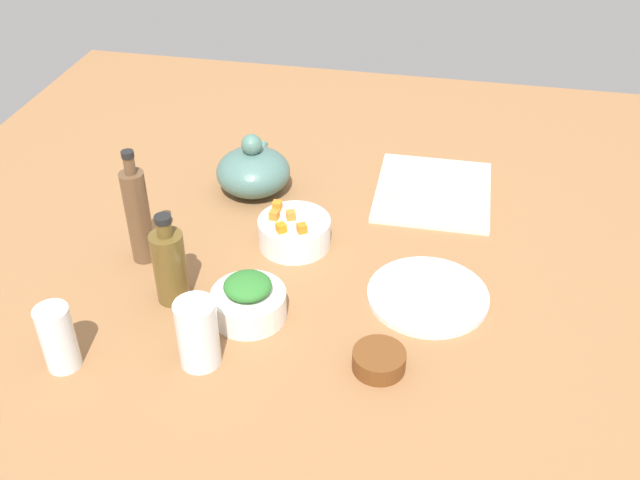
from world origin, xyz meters
TOP-DOWN VIEW (x-y plane):
  - tabletop at (0.00, 0.00)cm, footprint 190.00×190.00cm
  - cutting_board at (29.70, -20.19)cm, footprint 29.44×25.78cm
  - plate_tofu at (-7.39, -22.10)cm, footprint 22.72×22.72cm
  - bowl_greens at (-18.82, 9.20)cm, footprint 13.57×13.57cm
  - bowl_carrots at (4.35, 6.22)cm, footprint 14.75×14.75cm
  - bowl_small_side at (-27.06, -15.55)cm, footprint 8.98×8.98cm
  - teapot at (22.64, 19.96)cm, footprint 18.07×16.62cm
  - bottle_0 at (-16.76, 24.42)cm, footprint 6.09×6.09cm
  - bottle_1 at (-6.19, 34.60)cm, footprint 4.72×4.72cm
  - drinking_glass_0 at (-36.85, 36.29)cm, footprint 5.73×5.73cm
  - drinking_glass_1 at (-31.43, 14.12)cm, footprint 6.98×6.98cm
  - carrot_cube_0 at (4.06, 10.27)cm, footprint 1.98×1.98cm
  - carrot_cube_1 at (7.61, 10.53)cm, footprint 1.81×1.81cm
  - carrot_cube_2 at (0.43, 7.80)cm, footprint 2.52×2.52cm
  - carrot_cube_3 at (4.72, 6.98)cm, footprint 2.35×2.35cm
  - carrot_cube_4 at (0.66, 3.78)cm, footprint 2.47×2.47cm
  - chopped_greens_mound at (-18.82, 9.20)cm, footprint 10.11×10.23cm
  - tofu_cube_0 at (-10.69, -21.18)cm, footprint 2.29×2.29cm
  - tofu_cube_1 at (-4.55, -23.86)cm, footprint 2.76×2.76cm
  - tofu_cube_2 at (-4.21, -19.64)cm, footprint 2.45×2.45cm
  - tofu_cube_3 at (-10.22, -24.82)cm, footprint 2.91×2.91cm
  - dumpling_0 at (21.81, -12.67)cm, footprint 7.03×7.07cm
  - dumpling_1 at (34.48, -23.09)cm, footprint 4.85×4.41cm
  - dumpling_2 at (22.04, -22.68)cm, footprint 5.81×6.09cm
  - dumpling_3 at (36.71, -14.73)cm, footprint 4.11×4.35cm
  - dumpling_4 at (27.18, -25.86)cm, footprint 5.13×5.42cm
  - dumpling_5 at (27.42, -19.08)cm, footprint 6.53×5.92cm

SIDE VIEW (x-z plane):
  - tabletop at x=0.00cm, z-range 0.00..3.00cm
  - cutting_board at x=29.70cm, z-range 3.00..4.00cm
  - plate_tofu at x=-7.39cm, z-range 3.00..4.20cm
  - bowl_small_side at x=-27.06cm, z-range 3.00..6.45cm
  - dumpling_2 at x=22.04cm, z-range 4.00..6.16cm
  - dumpling_5 at x=27.42cm, z-range 4.00..6.49cm
  - dumpling_1 at x=34.48cm, z-range 4.00..6.54cm
  - tofu_cube_0 at x=-10.69cm, z-range 4.20..6.40cm
  - tofu_cube_1 at x=-4.55cm, z-range 4.20..6.40cm
  - tofu_cube_2 at x=-4.21cm, z-range 4.20..6.40cm
  - tofu_cube_3 at x=-10.22cm, z-range 4.20..6.40cm
  - dumpling_3 at x=36.71cm, z-range 4.00..6.84cm
  - dumpling_0 at x=21.81cm, z-range 4.00..6.88cm
  - dumpling_4 at x=27.18cm, z-range 4.00..7.20cm
  - bowl_greens at x=-18.82cm, z-range 3.00..8.36cm
  - bowl_carrots at x=4.35cm, z-range 3.00..8.94cm
  - teapot at x=22.64cm, z-range 1.15..15.45cm
  - drinking_glass_0 at x=-36.85cm, z-range 3.00..15.12cm
  - drinking_glass_1 at x=-31.43cm, z-range 3.00..15.52cm
  - carrot_cube_0 at x=4.06cm, z-range 8.94..10.74cm
  - carrot_cube_1 at x=7.61cm, z-range 8.94..10.74cm
  - carrot_cube_2 at x=0.43cm, z-range 8.94..10.74cm
  - carrot_cube_3 at x=4.72cm, z-range 8.94..10.74cm
  - carrot_cube_4 at x=0.66cm, z-range 8.94..10.74cm
  - chopped_greens_mound at x=-18.82cm, z-range 8.36..11.69cm
  - bottle_0 at x=-16.76cm, z-range 1.51..19.92cm
  - bottle_1 at x=-6.19cm, z-range 1.29..25.56cm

